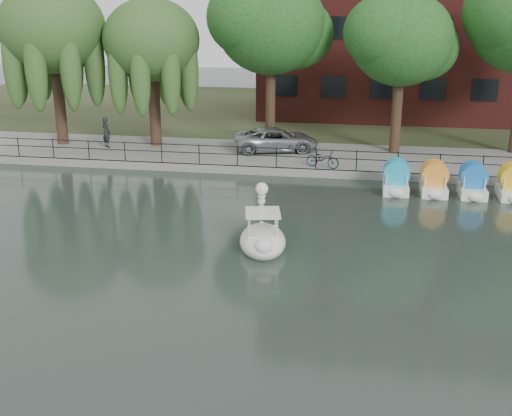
% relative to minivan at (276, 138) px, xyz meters
% --- Properties ---
extents(ground_plane, '(120.00, 120.00, 0.00)m').
position_rel_minivan_xyz_m(ground_plane, '(0.45, -16.58, -1.14)').
color(ground_plane, '#333F3C').
extents(promenade, '(40.00, 6.00, 0.40)m').
position_rel_minivan_xyz_m(promenade, '(0.45, -0.58, -0.94)').
color(promenade, gray).
rests_on(promenade, ground_plane).
extents(kerb, '(40.00, 0.25, 0.40)m').
position_rel_minivan_xyz_m(kerb, '(0.45, -3.53, -0.94)').
color(kerb, gray).
rests_on(kerb, ground_plane).
extents(land_strip, '(60.00, 22.00, 0.36)m').
position_rel_minivan_xyz_m(land_strip, '(0.45, 13.42, -0.96)').
color(land_strip, '#47512D').
rests_on(land_strip, ground_plane).
extents(railing, '(32.00, 0.05, 1.00)m').
position_rel_minivan_xyz_m(railing, '(0.45, -3.33, 0.00)').
color(railing, black).
rests_on(railing, promenade).
extents(willow_left, '(5.88, 5.88, 9.01)m').
position_rel_minivan_xyz_m(willow_left, '(-12.55, -0.08, 5.73)').
color(willow_left, '#473323').
rests_on(willow_left, promenade).
extents(willow_mid, '(5.32, 5.32, 8.15)m').
position_rel_minivan_xyz_m(willow_mid, '(-7.05, 0.42, 5.11)').
color(willow_mid, '#473323').
rests_on(willow_mid, promenade).
extents(broadleaf_center, '(6.00, 6.00, 9.25)m').
position_rel_minivan_xyz_m(broadleaf_center, '(-0.55, 1.42, 5.92)').
color(broadleaf_center, '#473323').
rests_on(broadleaf_center, promenade).
extents(broadleaf_right, '(5.40, 5.40, 8.32)m').
position_rel_minivan_xyz_m(broadleaf_right, '(6.45, 0.92, 5.25)').
color(broadleaf_right, '#473323').
rests_on(broadleaf_right, promenade).
extents(minivan, '(3.70, 5.76, 1.48)m').
position_rel_minivan_xyz_m(minivan, '(0.00, 0.00, 0.00)').
color(minivan, gray).
rests_on(minivan, promenade).
extents(bicycle, '(1.07, 1.82, 1.00)m').
position_rel_minivan_xyz_m(bicycle, '(2.77, -3.11, -0.24)').
color(bicycle, gray).
rests_on(bicycle, promenade).
extents(pedestrian, '(0.86, 0.81, 1.98)m').
position_rel_minivan_xyz_m(pedestrian, '(-9.60, -0.67, 0.25)').
color(pedestrian, black).
rests_on(pedestrian, promenade).
extents(swan_boat, '(2.13, 2.90, 2.23)m').
position_rel_minivan_xyz_m(swan_boat, '(1.30, -13.24, -0.65)').
color(swan_boat, white).
rests_on(swan_boat, ground_plane).
extents(pedal_boat_row, '(9.65, 1.70, 1.40)m').
position_rel_minivan_xyz_m(pedal_boat_row, '(10.55, -5.45, -0.53)').
color(pedal_boat_row, white).
rests_on(pedal_boat_row, ground_plane).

